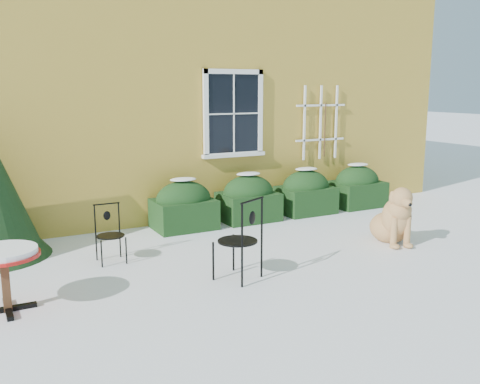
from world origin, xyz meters
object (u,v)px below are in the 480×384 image
patio_chair_far (110,233)px  patio_chair_near (241,239)px  bistro_table (4,259)px  dog (394,220)px

patio_chair_far → patio_chair_near: bearing=-47.8°
patio_chair_near → bistro_table: bearing=-33.8°
bistro_table → patio_chair_far: (1.47, 1.20, -0.19)m
dog → patio_chair_near: bearing=-157.1°
dog → patio_chair_far: bearing=-179.0°
patio_chair_far → dog: bearing=-14.7°
patio_chair_near → dog: size_ratio=1.04×
bistro_table → dog: 5.70m
bistro_table → patio_chair_near: size_ratio=0.72×
bistro_table → dog: bearing=-0.3°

